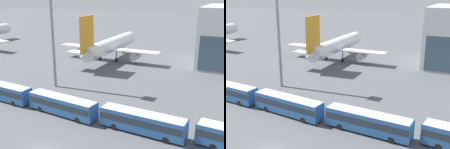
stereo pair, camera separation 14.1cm
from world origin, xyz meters
TOP-DOWN VIEW (x-y plane):
  - airliner_at_gate_far at (-15.35, 48.68)m, footprint 31.83×35.30m
  - shuttle_bus_1 at (-19.23, 11.09)m, footprint 13.58×3.19m
  - shuttle_bus_2 at (-4.58, 10.84)m, footprint 13.64×3.62m
  - shuttle_bus_3 at (10.06, 11.07)m, footprint 13.55×3.02m
  - floodlight_mast at (-14.93, 22.13)m, footprint 2.28×2.28m

SIDE VIEW (x-z plane):
  - shuttle_bus_1 at x=-19.23m, z-range 0.29..3.58m
  - shuttle_bus_2 at x=-4.58m, z-range 0.29..3.58m
  - shuttle_bus_3 at x=10.06m, z-range 0.29..3.58m
  - airliner_at_gate_far at x=-15.35m, z-range -2.74..11.77m
  - floodlight_mast at x=-14.93m, z-range 2.44..28.39m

